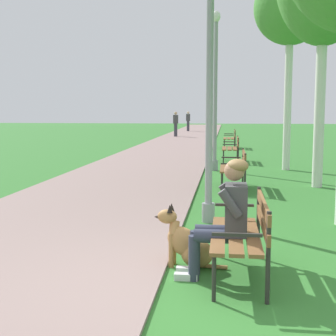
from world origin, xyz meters
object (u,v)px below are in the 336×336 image
Objects in this scene: birch_tree_fourth at (290,9)px; pedestrian_further_distant at (188,121)px; lamp_post_mid at (215,89)px; pedestrian_distant at (176,124)px; lamp_post_near at (210,73)px; park_bench_near at (245,229)px; dog_shepherd at (188,244)px; park_bench_furthest at (231,137)px; park_bench_mid at (236,166)px; park_bench_far at (232,147)px; person_seated_on_near_bench at (225,214)px.

birch_tree_fourth is 26.18m from pedestrian_further_distant.
pedestrian_distant is at bearing 99.62° from lamp_post_mid.
lamp_post_near is 6.57m from lamp_post_mid.
birch_tree_fourth is at bearing 80.77° from park_bench_near.
birch_tree_fourth is at bearing 11.49° from lamp_post_mid.
dog_shepherd is (-0.61, 0.26, -0.25)m from park_bench_near.
park_bench_furthest is 1.80× the size of dog_shepherd.
park_bench_near is 0.33× the size of lamp_post_mid.
lamp_post_mid is (0.08, 8.79, 2.07)m from dog_shepherd.
park_bench_furthest is at bearing 88.22° from lamp_post_near.
dog_shepherd is at bearing -93.70° from lamp_post_near.
park_bench_mid is 3.73m from lamp_post_mid.
pedestrian_distant is at bearing 96.28° from dog_shepherd.
pedestrian_further_distant is (-4.90, 25.44, -3.73)m from birch_tree_fourth.
park_bench_far is 4.82m from birch_tree_fourth.
pedestrian_distant reaches higher than dog_shepherd.
dog_shepherd is 9.03m from lamp_post_mid.
park_bench_far is at bearing 87.03° from lamp_post_near.
lamp_post_mid is at bearing -83.78° from pedestrian_further_distant.
park_bench_near and park_bench_mid have the same top height.
pedestrian_further_distant reaches higher than park_bench_mid.
park_bench_far is at bearing 77.93° from lamp_post_mid.
park_bench_near is 10.42m from birch_tree_fourth.
park_bench_mid is 5.62m from dog_shepherd.
park_bench_mid is 0.33× the size of lamp_post_mid.
park_bench_near is at bearing -84.51° from pedestrian_further_distant.
park_bench_furthest is 0.26× the size of birch_tree_fourth.
park_bench_mid is at bearing 81.87° from lamp_post_near.
park_bench_near is 0.27m from person_seated_on_near_bench.
park_bench_near is 17.60m from park_bench_furthest.
person_seated_on_near_bench reaches higher than park_bench_far.
birch_tree_fourth is (1.53, 3.63, 4.06)m from park_bench_mid.
lamp_post_mid is at bearing -102.07° from park_bench_far.
birch_tree_fourth is (1.54, -2.10, 4.06)m from park_bench_far.
pedestrian_distant and pedestrian_further_distant have the same top height.
birch_tree_fourth is (1.54, -8.13, 4.06)m from park_bench_furthest.
pedestrian_distant is (-2.90, 26.34, 0.58)m from dog_shepherd.
park_bench_mid is at bearing 89.90° from park_bench_near.
pedestrian_further_distant reaches higher than park_bench_near.
birch_tree_fourth reaches higher than dog_shepherd.
dog_shepherd is at bearing -83.72° from pedestrian_distant.
lamp_post_near is (0.14, 2.22, 2.04)m from dog_shepherd.
park_bench_far is 9.28m from lamp_post_near.
pedestrian_distant is at bearing 103.17° from park_bench_far.
pedestrian_distant reaches higher than park_bench_furthest.
lamp_post_near reaches higher than park_bench_far.
birch_tree_fourth reaches higher than pedestrian_distant.
lamp_post_mid is 2.73× the size of pedestrian_distant.
person_seated_on_near_bench is 0.76× the size of pedestrian_distant.
park_bench_far is at bearing 89.99° from park_bench_near.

